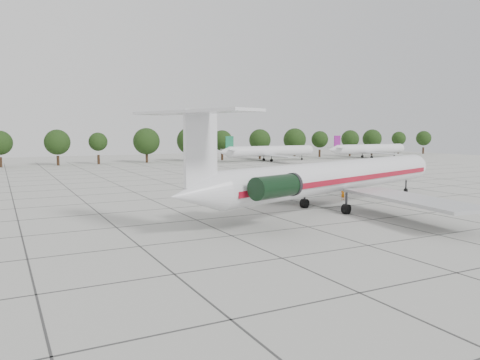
{
  "coord_description": "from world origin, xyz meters",
  "views": [
    {
      "loc": [
        -25.52,
        -43.25,
        9.0
      ],
      "look_at": [
        -1.64,
        2.67,
        3.5
      ],
      "focal_mm": 35.0,
      "sensor_mm": 36.0,
      "label": 1
    }
  ],
  "objects_px": {
    "bg_airliner_d": "(270,151)",
    "bg_airliner_e": "(369,149)",
    "main_airliner": "(328,177)",
    "ground_crew": "(343,194)"
  },
  "relations": [
    {
      "from": "ground_crew",
      "to": "bg_airliner_d",
      "type": "relative_size",
      "value": 0.06
    },
    {
      "from": "bg_airliner_d",
      "to": "bg_airliner_e",
      "type": "distance_m",
      "value": 37.01
    },
    {
      "from": "ground_crew",
      "to": "bg_airliner_d",
      "type": "distance_m",
      "value": 77.62
    },
    {
      "from": "bg_airliner_e",
      "to": "ground_crew",
      "type": "bearing_deg",
      "value": -134.74
    },
    {
      "from": "main_airliner",
      "to": "bg_airliner_e",
      "type": "xyz_separation_m",
      "value": [
        75.25,
        74.61,
        -0.87
      ]
    },
    {
      "from": "main_airliner",
      "to": "bg_airliner_d",
      "type": "bearing_deg",
      "value": 45.26
    },
    {
      "from": "ground_crew",
      "to": "bg_airliner_e",
      "type": "xyz_separation_m",
      "value": [
        68.7,
        69.34,
        2.06
      ]
    },
    {
      "from": "bg_airliner_e",
      "to": "bg_airliner_d",
      "type": "bearing_deg",
      "value": 177.71
    },
    {
      "from": "bg_airliner_d",
      "to": "bg_airliner_e",
      "type": "xyz_separation_m",
      "value": [
        36.98,
        -1.48,
        0.0
      ]
    },
    {
      "from": "ground_crew",
      "to": "bg_airliner_e",
      "type": "height_order",
      "value": "bg_airliner_e"
    }
  ]
}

